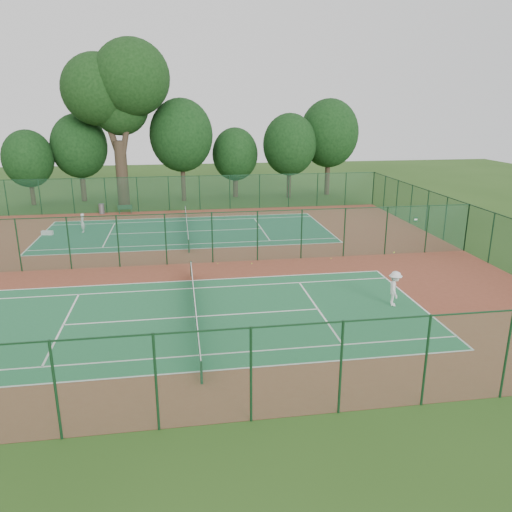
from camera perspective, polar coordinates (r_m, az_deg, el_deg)
The scene contains 20 objects.
ground at distance 34.02m, azimuth -7.53°, elevation -0.86°, with size 120.00×120.00×0.00m, color #294C17.
red_pad at distance 34.02m, azimuth -7.53°, elevation -0.85°, with size 40.00×36.00×0.01m, color brown.
court_near at distance 25.58m, azimuth -6.95°, elevation -6.91°, with size 23.77×10.97×0.01m, color #21693D.
court_far at distance 42.68m, azimuth -7.88°, elevation 2.80°, with size 23.77×10.97×0.01m, color #1D5C3D.
fence_north at distance 51.15m, azimuth -8.20°, elevation 7.12°, with size 40.00×0.09×3.50m.
fence_south at distance 16.77m, azimuth -5.94°, elevation -13.77°, with size 40.00×0.09×3.50m.
fence_east at distance 39.32m, azimuth 22.93°, elevation 3.02°, with size 0.09×36.00×3.50m.
fence_divider at distance 33.53m, azimuth -7.65°, elevation 2.01°, with size 40.00×0.09×3.50m.
tennis_net_near at distance 25.38m, azimuth -6.99°, elevation -5.81°, with size 0.10×12.90×0.97m.
tennis_net_far at distance 42.56m, azimuth -7.91°, elevation 3.50°, with size 0.10×12.90×0.97m.
player_near at distance 27.44m, azimuth 15.57°, elevation -3.60°, with size 1.23×0.70×1.90m, color white.
player_far at distance 44.29m, azimuth -19.23°, elevation 3.59°, with size 0.58×0.38×1.59m, color silver.
trash_bin at distance 51.54m, azimuth -17.24°, elevation 5.18°, with size 0.54×0.54×0.98m, color slate.
bench at distance 51.01m, azimuth -14.73°, elevation 5.23°, with size 1.44×0.51×0.87m.
kit_bag at distance 44.56m, azimuth -22.75°, elevation 2.45°, with size 0.91×0.34×0.34m, color silver.
stray_ball_a at distance 33.60m, azimuth -0.48°, elevation -0.85°, with size 0.08×0.08×0.08m, color #CBE735.
stray_ball_b at distance 35.10m, azimuth 8.57°, elevation -0.27°, with size 0.07×0.07×0.07m, color yellow.
stray_ball_c at distance 33.71m, azimuth -4.39°, elevation -0.85°, with size 0.06×0.06×0.06m, color #ACC32D.
big_tree at distance 54.90m, azimuth -15.62°, elevation 17.93°, with size 10.89×7.97×16.73m.
evergreen_row at distance 57.61m, azimuth -7.73°, elevation 6.45°, with size 39.00×5.00×12.00m, color black, non-canonical shape.
Camera 1 is at (-0.55, -32.43, 10.28)m, focal length 35.00 mm.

